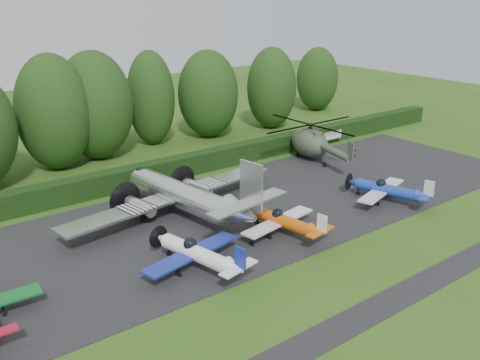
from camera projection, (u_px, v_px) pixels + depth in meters
ground at (271, 282)px, 33.90m from camera, size 160.00×160.00×0.00m
apron at (187, 229)px, 41.37m from camera, size 70.00×18.00×0.01m
taxiway_verge at (342, 327)px, 29.42m from camera, size 70.00×2.00×0.00m
hedgerow at (124, 189)px, 49.59m from camera, size 90.00×1.60×2.00m
transport_plane at (183, 196)px, 43.00m from camera, size 20.59×15.79×6.60m
light_plane_white at (197, 253)px, 35.02m from camera, size 7.64×8.04×2.94m
light_plane_orange at (283, 221)px, 40.08m from camera, size 7.04×7.40×2.70m
light_plane_blue at (387, 190)px, 46.26m from camera, size 7.19×7.56×2.76m
helicopter at (310, 140)px, 57.77m from camera, size 12.14×14.21×3.91m
sign_board at (333, 136)px, 63.14m from camera, size 2.96×0.11×1.66m
tree_1 at (95, 106)px, 56.81m from camera, size 8.11×8.11×11.63m
tree_2 at (208, 94)px, 65.46m from camera, size 7.42×7.42×10.72m
tree_4 at (53, 112)px, 53.41m from camera, size 7.43×7.43×11.76m
tree_5 at (272, 88)px, 69.72m from camera, size 6.45×6.45×10.58m
tree_7 at (151, 98)px, 62.15m from camera, size 5.56×5.56×11.04m
tree_8 at (317, 79)px, 80.20m from camera, size 6.21×6.21×9.43m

